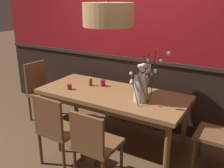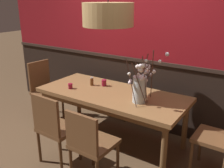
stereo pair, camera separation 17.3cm
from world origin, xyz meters
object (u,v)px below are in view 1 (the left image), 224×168
object	(u,v)px
dining_table	(112,98)
candle_holder_nearer_edge	(103,83)
condiment_bottle	(91,82)
chair_near_side_left	(55,127)
chair_near_side_right	(95,143)
chair_head_east_end	(223,131)
candle_holder_nearer_center	(69,87)
pendant_lamp	(108,15)
chair_head_west_end	(41,88)
chair_far_side_right	(153,92)
vase_with_blossoms	(142,86)
chair_far_side_left	(122,85)

from	to	relation	value
dining_table	candle_holder_nearer_edge	xyz separation A→B (m)	(-0.25, 0.17, 0.13)
dining_table	condiment_bottle	world-z (taller)	condiment_bottle
chair_near_side_left	chair_near_side_right	size ratio (longest dim) A/B	1.04
chair_near_side_left	chair_near_side_right	bearing A→B (deg)	-3.53
chair_head_east_end	candle_holder_nearer_center	bearing A→B (deg)	-173.72
pendant_lamp	candle_holder_nearer_edge	bearing A→B (deg)	134.39
dining_table	chair_head_west_end	size ratio (longest dim) A/B	2.11
chair_far_side_right	chair_near_side_right	distance (m)	1.72
candle_holder_nearer_edge	candle_holder_nearer_center	bearing A→B (deg)	-132.36
chair_far_side_right	vase_with_blossoms	xyz separation A→B (m)	(0.20, -0.93, 0.41)
chair_far_side_left	dining_table	bearing A→B (deg)	-70.73
vase_with_blossoms	pendant_lamp	size ratio (longest dim) A/B	0.69
chair_far_side_left	condiment_bottle	distance (m)	0.83
chair_far_side_left	chair_near_side_right	distance (m)	1.84
chair_near_side_left	vase_with_blossoms	bearing A→B (deg)	45.57
candle_holder_nearer_edge	pendant_lamp	distance (m)	1.04
chair_head_east_end	vase_with_blossoms	bearing A→B (deg)	-173.69
chair_head_west_end	pendant_lamp	distance (m)	1.85
chair_head_east_end	candle_holder_nearer_center	size ratio (longest dim) A/B	13.21
dining_table	chair_head_east_end	bearing A→B (deg)	1.10
vase_with_blossoms	candle_holder_nearer_edge	distance (m)	0.77
chair_far_side_left	candle_holder_nearer_edge	size ratio (longest dim) A/B	10.24
chair_far_side_right	candle_holder_nearer_center	bearing A→B (deg)	-128.90
chair_head_east_end	pendant_lamp	world-z (taller)	pendant_lamp
condiment_bottle	pendant_lamp	size ratio (longest dim) A/B	0.12
chair_far_side_right	candle_holder_nearer_center	world-z (taller)	chair_far_side_right
chair_far_side_right	chair_near_side_right	bearing A→B (deg)	-88.69
candle_holder_nearer_center	vase_with_blossoms	bearing A→B (deg)	6.25
chair_head_east_end	candle_holder_nearer_center	world-z (taller)	chair_head_east_end
vase_with_blossoms	pendant_lamp	distance (m)	0.95
chair_far_side_left	chair_near_side_right	bearing A→B (deg)	-70.82
candle_holder_nearer_edge	chair_head_west_end	bearing A→B (deg)	-172.42
vase_with_blossoms	pendant_lamp	world-z (taller)	pendant_lamp
vase_with_blossoms	chair_head_west_end	bearing A→B (deg)	177.06
chair_near_side_right	chair_far_side_right	bearing A→B (deg)	91.31
chair_head_east_end	candle_holder_nearer_edge	size ratio (longest dim) A/B	10.51
chair_head_east_end	chair_far_side_right	xyz separation A→B (m)	(-1.17, 0.82, -0.02)
dining_table	chair_near_side_left	world-z (taller)	chair_near_side_left
chair_far_side_right	candle_holder_nearer_edge	size ratio (longest dim) A/B	10.04
dining_table	condiment_bottle	xyz separation A→B (m)	(-0.41, 0.09, 0.14)
chair_far_side_right	condiment_bottle	xyz separation A→B (m)	(-0.68, -0.76, 0.27)
chair_far_side_left	condiment_bottle	size ratio (longest dim) A/B	7.64
chair_head_west_end	pendant_lamp	size ratio (longest dim) A/B	0.96
condiment_bottle	pendant_lamp	bearing A→B (deg)	-22.75
chair_near_side_left	chair_head_east_end	distance (m)	1.91
chair_head_west_end	chair_head_east_end	distance (m)	2.81
chair_head_west_end	chair_far_side_right	distance (m)	1.84
chair_near_side_left	condiment_bottle	xyz separation A→B (m)	(-0.14, 0.92, 0.27)
candle_holder_nearer_edge	chair_near_side_right	bearing A→B (deg)	-61.96
chair_head_east_end	chair_far_side_right	bearing A→B (deg)	144.85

